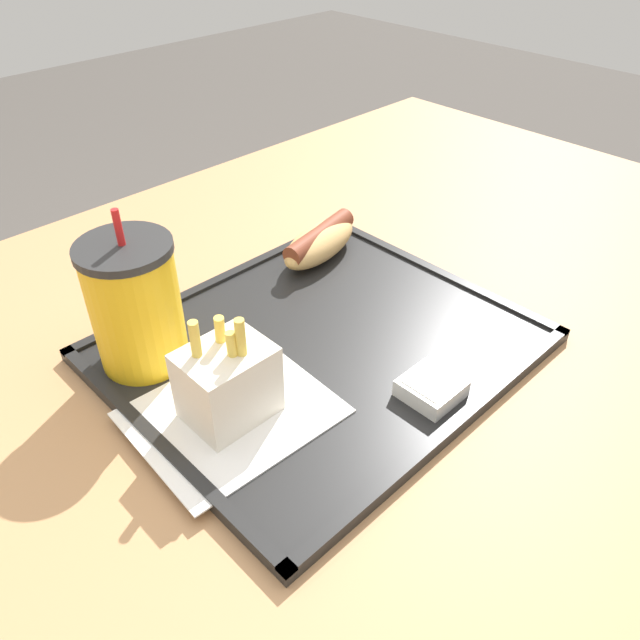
% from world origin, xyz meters
% --- Properties ---
extents(dining_table, '(1.38, 0.91, 0.75)m').
position_xyz_m(dining_table, '(0.00, 0.00, 0.37)').
color(dining_table, '#B27F51').
rests_on(dining_table, ground_plane).
extents(food_tray, '(0.41, 0.35, 0.01)m').
position_xyz_m(food_tray, '(-0.05, -0.02, 0.75)').
color(food_tray, black).
rests_on(food_tray, dining_table).
extents(paper_napkin, '(0.18, 0.16, 0.00)m').
position_xyz_m(paper_napkin, '(-0.18, -0.03, 0.76)').
color(paper_napkin, white).
rests_on(paper_napkin, food_tray).
extents(soda_cup, '(0.09, 0.09, 0.17)m').
position_xyz_m(soda_cup, '(-0.19, 0.09, 0.82)').
color(soda_cup, gold).
rests_on(soda_cup, food_tray).
extents(hot_dog_far, '(0.14, 0.08, 0.04)m').
position_xyz_m(hot_dog_far, '(0.07, 0.11, 0.78)').
color(hot_dog_far, tan).
rests_on(hot_dog_far, food_tray).
extents(fries_carton, '(0.08, 0.06, 0.11)m').
position_xyz_m(fries_carton, '(-0.18, -0.03, 0.80)').
color(fries_carton, silver).
rests_on(fries_carton, food_tray).
extents(sauce_cup_mayo, '(0.05, 0.05, 0.02)m').
position_xyz_m(sauce_cup_mayo, '(-0.03, -0.15, 0.77)').
color(sauce_cup_mayo, silver).
rests_on(sauce_cup_mayo, food_tray).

